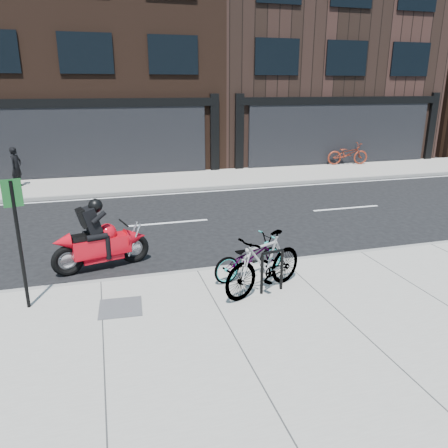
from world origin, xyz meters
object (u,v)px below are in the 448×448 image
object	(u,v)px
motorcycle	(105,240)
utility_grate	(121,308)
bicycle_rear	(264,263)
bicycle_far	(348,154)
sign_post	(18,233)
bike_rack	(272,268)
bicycle_front	(249,257)
pedestrian	(16,167)

from	to	relation	value
motorcycle	utility_grate	size ratio (longest dim) A/B	2.86
bicycle_rear	bicycle_far	world-z (taller)	bicycle_rear
bicycle_far	sign_post	size ratio (longest dim) A/B	0.89
bike_rack	utility_grate	world-z (taller)	bike_rack
bicycle_front	motorcycle	world-z (taller)	motorcycle
motorcycle	bike_rack	bearing A→B (deg)	-52.78
sign_post	bicycle_rear	bearing A→B (deg)	-22.08
motorcycle	pedestrian	world-z (taller)	pedestrian
bicycle_rear	bicycle_far	distance (m)	15.36
bicycle_front	bicycle_rear	size ratio (longest dim) A/B	0.85
utility_grate	bicycle_front	bearing A→B (deg)	13.39
bicycle_front	bicycle_far	world-z (taller)	bicycle_far
bike_rack	pedestrian	distance (m)	12.95
sign_post	bicycle_far	bearing A→B (deg)	26.45
bicycle_front	utility_grate	xyz separation A→B (m)	(-2.63, -0.63, -0.43)
bicycle_rear	sign_post	distance (m)	4.38
bicycle_front	bicycle_far	xyz separation A→B (m)	(9.26, 11.60, 0.11)
sign_post	bike_rack	bearing A→B (deg)	-22.45
utility_grate	sign_post	bearing A→B (deg)	162.59
bike_rack	sign_post	size ratio (longest dim) A/B	0.36
pedestrian	bicycle_far	xyz separation A→B (m)	(15.20, 0.94, -0.23)
bicycle_far	utility_grate	distance (m)	17.07
bicycle_far	utility_grate	size ratio (longest dim) A/B	2.75
bicycle_front	pedestrian	bearing A→B (deg)	13.36
bicycle_far	sign_post	world-z (taller)	sign_post
motorcycle	bicycle_far	bearing A→B (deg)	25.07
bike_rack	utility_grate	xyz separation A→B (m)	(-2.84, 0.11, -0.48)
bicycle_front	sign_post	bearing A→B (deg)	76.07
motorcycle	utility_grate	distance (m)	2.33
bicycle_rear	pedestrian	size ratio (longest dim) A/B	1.26
bicycle_rear	sign_post	size ratio (longest dim) A/B	0.83
pedestrian	utility_grate	size ratio (longest dim) A/B	2.05
pedestrian	motorcycle	bearing A→B (deg)	-135.42
bicycle_rear	bicycle_far	xyz separation A→B (m)	(9.21, 12.29, -0.04)
bike_rack	bicycle_rear	distance (m)	0.18
bicycle_front	sign_post	distance (m)	4.32
bicycle_front	utility_grate	bearing A→B (deg)	87.65
motorcycle	sign_post	size ratio (longest dim) A/B	0.92
bicycle_rear	pedestrian	world-z (taller)	pedestrian
bike_rack	sign_post	bearing A→B (deg)	172.15
pedestrian	bicycle_far	bearing A→B (deg)	-61.00
bike_rack	bicycle_far	bearing A→B (deg)	53.72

